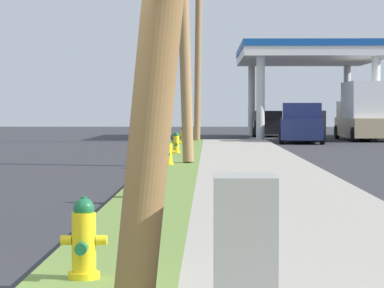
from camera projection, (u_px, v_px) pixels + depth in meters
The scene contains 10 objects.
fire_hydrant_nearest at pixel (84, 243), 8.14m from camera, with size 0.42×0.38×0.74m.
fire_hydrant_second at pixel (144, 179), 15.69m from camera, with size 0.42×0.38×0.74m.
fire_hydrant_third at pixel (168, 153), 24.92m from camera, with size 0.42×0.37×0.74m.
fire_hydrant_fourth at pixel (176, 144), 31.79m from camera, with size 0.42×0.37×0.74m.
fire_hydrant_fifth at pixel (183, 136), 41.09m from camera, with size 0.42×0.38×0.74m.
utility_pole_background at pixel (198, 55), 44.48m from camera, with size 0.69×1.32×8.33m.
utility_cabinet at pixel (245, 247), 6.93m from camera, with size 0.54×0.70×1.03m.
car_black_by_near_pump at pixel (268, 125), 55.14m from camera, with size 2.04×4.55×1.57m.
truck_navy_at_forecourt at pixel (302, 124), 44.47m from camera, with size 2.59×5.57×1.97m.
truck_tan_on_apron at pixel (363, 113), 47.84m from camera, with size 2.23×6.43×3.11m.
Camera 1 is at (1.67, -6.06, 1.65)m, focal length 84.06 mm.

